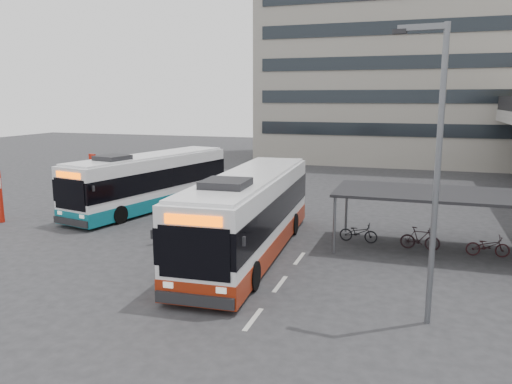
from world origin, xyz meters
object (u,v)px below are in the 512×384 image
(pedestrian, at_px, (162,225))
(bus_main, at_px, (249,214))
(bus_teal, at_px, (151,182))
(lamp_post, at_px, (434,159))

(pedestrian, bearing_deg, bus_main, -52.43)
(bus_main, bearing_deg, bus_teal, 138.94)
(bus_teal, distance_m, lamp_post, 19.30)
(bus_teal, xyz_separation_m, lamp_post, (15.37, -11.21, 3.20))
(bus_main, xyz_separation_m, bus_teal, (-8.41, 6.56, -0.09))
(lamp_post, bearing_deg, bus_teal, 149.99)
(bus_main, bearing_deg, lamp_post, -36.80)
(bus_main, relative_size, bus_teal, 1.04)
(bus_main, height_order, bus_teal, bus_main)
(bus_main, relative_size, lamp_post, 1.48)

